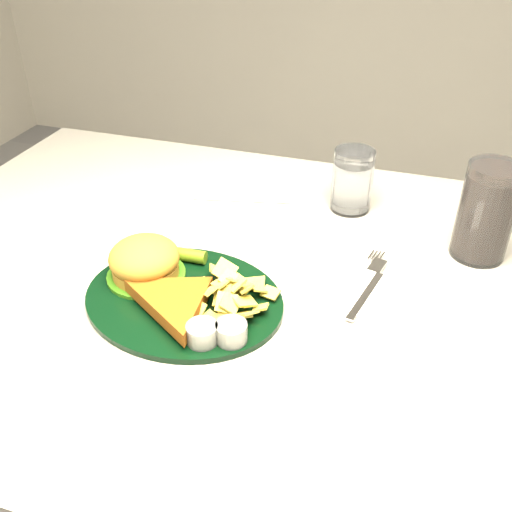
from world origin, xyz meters
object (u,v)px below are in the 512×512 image
Objects in this scene: cola_glass at (487,212)px; fork_napkin at (366,292)px; dinner_plate at (182,284)px; table at (268,452)px; water_glass at (352,181)px.

fork_napkin is (-0.14, -0.15, -0.07)m from cola_glass.
cola_glass is at bearing 40.53° from dinner_plate.
dinner_plate is at bearing -147.16° from cola_glass.
cola_glass is 0.97× the size of fork_napkin.
cola_glass is at bearing 29.84° from table.
cola_glass is 0.21m from fork_napkin.
fork_napkin is (0.13, 0.01, 0.38)m from table.
dinner_plate is 2.59× the size of water_glass.
water_glass is at bearing 70.40° from dinner_plate.
dinner_plate is 0.24m from fork_napkin.
water_glass is 0.73× the size of cola_glass.
table is 0.54m from cola_glass.
water_glass is 0.24m from fork_napkin.
dinner_plate reaches higher than table.
dinner_plate reaches higher than fork_napkin.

